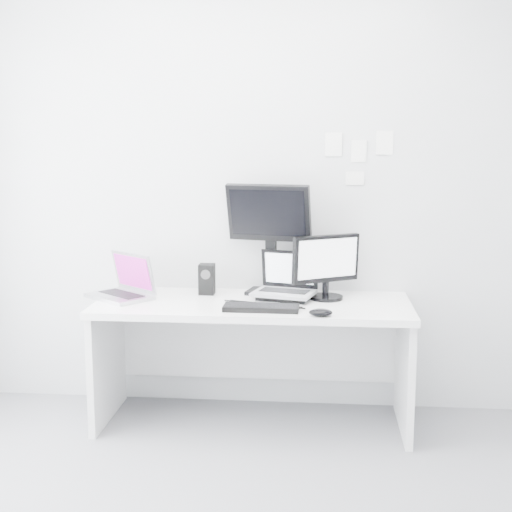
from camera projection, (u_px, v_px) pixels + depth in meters
name	position (u px, v px, depth m)	size (l,w,h in m)	color
back_wall	(258.00, 189.00, 4.29)	(3.60, 3.60, 0.00)	#B3B5B8
desk	(253.00, 363.00, 4.11)	(1.80, 0.70, 0.73)	white
macbook	(119.00, 275.00, 4.12)	(0.37, 0.28, 0.28)	#ADADB2
speaker	(207.00, 279.00, 4.24)	(0.09, 0.09, 0.18)	black
dell_laptop	(284.00, 275.00, 4.09)	(0.34, 0.27, 0.28)	#A8AAB0
rear_monitor	(270.00, 238.00, 4.21)	(0.50, 0.18, 0.68)	black
samsung_monitor	(327.00, 266.00, 4.09)	(0.43, 0.19, 0.39)	black
keyboard	(261.00, 308.00, 3.85)	(0.41, 0.15, 0.03)	black
mouse	(321.00, 313.00, 3.72)	(0.13, 0.08, 0.04)	black
wall_note_0	(334.00, 144.00, 4.20)	(0.10, 0.00, 0.14)	white
wall_note_1	(359.00, 151.00, 4.20)	(0.09, 0.00, 0.13)	white
wall_note_2	(385.00, 143.00, 4.18)	(0.10, 0.00, 0.14)	white
wall_note_3	(355.00, 178.00, 4.23)	(0.11, 0.00, 0.08)	white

